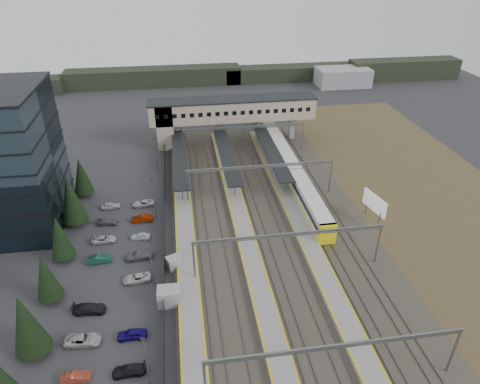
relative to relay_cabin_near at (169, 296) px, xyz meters
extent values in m
plane|color=#2B2B2D|center=(5.77, 12.10, -1.30)|extent=(220.00, 220.00, 0.00)
cylinder|color=black|center=(-16.23, -5.90, -0.70)|extent=(0.44, 0.44, 1.20)
cone|color=black|center=(-16.23, -5.90, 3.80)|extent=(4.26, 4.26, 8.20)
cylinder|color=black|center=(-16.23, 3.10, -0.70)|extent=(0.44, 0.44, 1.20)
cone|color=black|center=(-16.23, 3.10, 3.10)|extent=(3.54, 3.54, 6.80)
cylinder|color=black|center=(-16.23, 12.10, -0.70)|extent=(0.44, 0.44, 1.20)
cone|color=black|center=(-16.23, 12.10, 3.20)|extent=(3.64, 3.64, 7.00)
cylinder|color=black|center=(-16.23, 22.10, -0.70)|extent=(0.44, 0.44, 1.20)
cone|color=black|center=(-16.23, 22.10, 3.95)|extent=(4.42, 4.42, 8.50)
cylinder|color=black|center=(-16.23, 32.10, -0.70)|extent=(0.44, 0.44, 1.20)
cone|color=black|center=(-16.23, 32.10, 3.30)|extent=(3.74, 3.74, 7.20)
imported|color=#9B3B27|center=(-10.73, -10.60, -0.75)|extent=(3.42, 1.32, 1.11)
imported|color=#B4B3B7|center=(-10.73, -5.30, -0.69)|extent=(4.59, 2.41, 1.23)
imported|color=black|center=(-10.73, 0.00, -0.66)|extent=(4.57, 2.15, 1.29)
imported|color=#174E3C|center=(-10.73, 10.60, -0.68)|extent=(3.87, 1.67, 1.24)
imported|color=#B7B7B7|center=(-10.73, 15.90, -0.75)|extent=(4.03, 1.93, 1.11)
imported|color=#505157|center=(-10.73, 21.20, -0.74)|extent=(3.99, 1.91, 1.12)
imported|color=silver|center=(-10.73, 26.50, -0.72)|extent=(3.52, 1.60, 1.17)
imported|color=black|center=(-4.73, -10.60, -0.74)|extent=(3.93, 1.67, 1.13)
imported|color=#160867|center=(-4.73, -5.30, -0.67)|extent=(3.72, 1.53, 1.26)
imported|color=silver|center=(-4.73, 5.30, -0.74)|extent=(4.24, 2.25, 1.13)
imported|color=slate|center=(-4.73, 10.60, -0.67)|extent=(4.50, 2.17, 1.26)
imported|color=silver|center=(-4.73, 15.90, -0.74)|extent=(3.38, 1.57, 1.12)
imported|color=maroon|center=(-4.73, 21.20, -0.67)|extent=(3.86, 1.38, 1.27)
imported|color=#B8B7BB|center=(-4.73, 26.50, -0.74)|extent=(4.22, 2.27, 1.13)
cylinder|color=slate|center=(-2.23, -12.90, 2.70)|extent=(0.16, 0.16, 8.00)
cube|color=black|center=(-2.23, -12.90, 6.70)|extent=(0.50, 0.25, 0.15)
cylinder|color=slate|center=(-2.23, 4.10, 2.70)|extent=(0.16, 0.16, 8.00)
cube|color=black|center=(-2.23, 4.10, 6.70)|extent=(0.50, 0.25, 0.15)
cylinder|color=slate|center=(-2.23, 22.10, 2.70)|extent=(0.16, 0.16, 8.00)
cube|color=black|center=(-2.23, 22.10, 6.70)|extent=(0.50, 0.25, 0.15)
cylinder|color=slate|center=(-2.23, 40.10, 2.70)|extent=(0.16, 0.16, 8.00)
cube|color=black|center=(-2.23, 40.10, 6.70)|extent=(0.50, 0.25, 0.15)
cube|color=#26282B|center=(-0.73, 17.10, -0.30)|extent=(0.08, 90.00, 2.00)
cube|color=#989B9C|center=(0.00, 0.00, 0.00)|extent=(3.21, 2.41, 2.61)
cube|color=#989B9C|center=(0.80, 7.48, -0.31)|extent=(2.73, 2.55, 1.99)
cube|color=#39332D|center=(17.77, 17.10, -1.20)|extent=(34.00, 90.00, 0.20)
cube|color=#59544C|center=(5.05, 17.10, -1.02)|extent=(0.08, 90.00, 0.14)
cube|color=#59544C|center=(6.49, 17.10, -1.02)|extent=(0.08, 90.00, 0.14)
cube|color=#59544C|center=(9.05, 17.10, -1.02)|extent=(0.08, 90.00, 0.14)
cube|color=#59544C|center=(10.49, 17.10, -1.02)|extent=(0.08, 90.00, 0.14)
cube|color=#59544C|center=(15.05, 17.10, -1.02)|extent=(0.08, 90.00, 0.14)
cube|color=#59544C|center=(16.49, 17.10, -1.02)|extent=(0.08, 90.00, 0.14)
cube|color=#59544C|center=(19.05, 17.10, -1.02)|extent=(0.08, 90.00, 0.14)
cube|color=#59544C|center=(20.49, 17.10, -1.02)|extent=(0.08, 90.00, 0.14)
cube|color=#59544C|center=(25.05, 17.10, -1.02)|extent=(0.08, 90.00, 0.14)
cube|color=#59544C|center=(26.49, 17.10, -1.02)|extent=(0.08, 90.00, 0.14)
cube|color=#59544C|center=(29.05, 17.10, -1.02)|extent=(0.08, 90.00, 0.14)
cube|color=#59544C|center=(30.49, 17.10, -1.02)|extent=(0.08, 90.00, 0.14)
cube|color=gray|center=(2.77, 17.10, -0.85)|extent=(3.20, 82.00, 0.90)
cube|color=gold|center=(1.32, 17.10, -0.39)|extent=(0.25, 82.00, 0.02)
cube|color=gold|center=(4.22, 17.10, -0.39)|extent=(0.25, 82.00, 0.02)
cube|color=gray|center=(12.77, 17.10, -0.85)|extent=(3.20, 82.00, 0.90)
cube|color=gold|center=(11.32, 17.10, -0.39)|extent=(0.25, 82.00, 0.02)
cube|color=gold|center=(14.22, 17.10, -0.39)|extent=(0.25, 82.00, 0.02)
cube|color=gray|center=(22.77, 17.10, -0.85)|extent=(3.20, 82.00, 0.90)
cube|color=gold|center=(21.32, 17.10, -0.39)|extent=(0.25, 82.00, 0.02)
cube|color=gold|center=(24.22, 17.10, -0.39)|extent=(0.25, 82.00, 0.02)
cube|color=black|center=(2.77, 39.10, 2.70)|extent=(3.00, 30.00, 0.25)
cube|color=slate|center=(2.77, 39.10, 2.55)|extent=(3.10, 30.00, 0.12)
cylinder|color=slate|center=(2.77, 26.10, 1.10)|extent=(0.20, 0.20, 3.10)
cylinder|color=slate|center=(2.77, 32.60, 1.10)|extent=(0.20, 0.20, 3.10)
cylinder|color=slate|center=(2.77, 39.10, 1.10)|extent=(0.20, 0.20, 3.10)
cylinder|color=slate|center=(2.77, 45.60, 1.10)|extent=(0.20, 0.20, 3.10)
cylinder|color=slate|center=(2.77, 52.10, 1.10)|extent=(0.20, 0.20, 3.10)
cube|color=black|center=(12.77, 39.10, 2.70)|extent=(3.00, 30.00, 0.25)
cube|color=slate|center=(12.77, 39.10, 2.55)|extent=(3.10, 30.00, 0.12)
cylinder|color=slate|center=(12.77, 26.10, 1.10)|extent=(0.20, 0.20, 3.10)
cylinder|color=slate|center=(12.77, 32.60, 1.10)|extent=(0.20, 0.20, 3.10)
cylinder|color=slate|center=(12.77, 39.10, 1.10)|extent=(0.20, 0.20, 3.10)
cylinder|color=slate|center=(12.77, 45.60, 1.10)|extent=(0.20, 0.20, 3.10)
cylinder|color=slate|center=(12.77, 52.10, 1.10)|extent=(0.20, 0.20, 3.10)
cube|color=black|center=(22.77, 39.10, 2.70)|extent=(3.00, 30.00, 0.25)
cube|color=slate|center=(22.77, 39.10, 2.55)|extent=(3.10, 30.00, 0.12)
cylinder|color=slate|center=(22.77, 26.10, 1.10)|extent=(0.20, 0.20, 3.10)
cylinder|color=slate|center=(22.77, 32.60, 1.10)|extent=(0.20, 0.20, 3.10)
cylinder|color=slate|center=(22.77, 39.10, 1.10)|extent=(0.20, 0.20, 3.10)
cylinder|color=slate|center=(22.77, 45.60, 1.10)|extent=(0.20, 0.20, 3.10)
cylinder|color=slate|center=(22.77, 52.10, 1.10)|extent=(0.20, 0.20, 3.10)
cube|color=tan|center=(16.27, 54.10, 7.20)|extent=(40.00, 6.00, 5.00)
cube|color=black|center=(16.27, 54.10, 9.75)|extent=(40.40, 6.40, 0.30)
cube|color=tan|center=(-0.23, 54.10, 4.20)|extent=(4.00, 6.00, 11.00)
cube|color=black|center=(-1.73, 51.08, 7.30)|extent=(1.00, 0.06, 1.00)
cube|color=black|center=(0.27, 51.08, 7.30)|extent=(1.00, 0.06, 1.00)
cube|color=black|center=(2.27, 51.08, 7.30)|extent=(1.00, 0.06, 1.00)
cube|color=black|center=(4.27, 51.08, 7.30)|extent=(1.00, 0.06, 1.00)
cube|color=black|center=(6.27, 51.08, 7.30)|extent=(1.00, 0.06, 1.00)
cube|color=black|center=(8.27, 51.08, 7.30)|extent=(1.00, 0.06, 1.00)
cube|color=black|center=(10.27, 51.08, 7.30)|extent=(1.00, 0.06, 1.00)
cube|color=black|center=(12.27, 51.08, 7.30)|extent=(1.00, 0.06, 1.00)
cube|color=black|center=(14.27, 51.08, 7.30)|extent=(1.00, 0.06, 1.00)
cube|color=black|center=(16.27, 51.08, 7.30)|extent=(1.00, 0.06, 1.00)
cube|color=black|center=(18.27, 51.08, 7.30)|extent=(1.00, 0.06, 1.00)
cube|color=black|center=(20.27, 51.08, 7.30)|extent=(1.00, 0.06, 1.00)
cube|color=black|center=(22.27, 51.08, 7.30)|extent=(1.00, 0.06, 1.00)
cube|color=black|center=(24.27, 51.08, 7.30)|extent=(1.00, 0.06, 1.00)
cube|color=black|center=(26.27, 51.08, 7.30)|extent=(1.00, 0.06, 1.00)
cube|color=black|center=(28.27, 51.08, 7.30)|extent=(1.00, 0.06, 1.00)
cube|color=black|center=(30.27, 51.08, 7.30)|extent=(1.00, 0.06, 1.00)
cube|color=black|center=(32.27, 51.08, 7.30)|extent=(1.00, 0.06, 1.00)
cube|color=black|center=(34.27, 51.08, 7.30)|extent=(1.00, 0.06, 1.00)
cube|color=gray|center=(1.27, 54.10, 1.70)|extent=(1.20, 1.60, 6.00)
cube|color=gray|center=(2.77, 54.10, 1.70)|extent=(1.20, 1.60, 6.00)
cube|color=gray|center=(12.77, 54.10, 1.70)|extent=(1.20, 1.60, 6.00)
cube|color=gray|center=(22.77, 54.10, 1.70)|extent=(1.20, 1.60, 6.00)
cube|color=gray|center=(31.27, 54.10, 1.70)|extent=(1.20, 1.60, 6.00)
cylinder|color=slate|center=(31.77, -15.90, 2.20)|extent=(0.28, 0.28, 7.00)
cube|color=slate|center=(17.77, -15.90, 5.70)|extent=(28.40, 0.25, 0.35)
cube|color=slate|center=(17.77, -15.90, 5.30)|extent=(28.40, 0.12, 0.12)
cylinder|color=slate|center=(3.77, 4.10, 2.20)|extent=(0.28, 0.28, 7.00)
cylinder|color=slate|center=(31.77, 4.10, 2.20)|extent=(0.28, 0.28, 7.00)
cube|color=slate|center=(17.77, 4.10, 5.70)|extent=(28.40, 0.25, 0.35)
cube|color=slate|center=(17.77, 4.10, 5.30)|extent=(28.40, 0.12, 0.12)
cylinder|color=slate|center=(3.77, 26.10, 2.20)|extent=(0.28, 0.28, 7.00)
cylinder|color=slate|center=(31.77, 26.10, 2.20)|extent=(0.28, 0.28, 7.00)
cube|color=slate|center=(17.77, 26.10, 5.70)|extent=(28.40, 0.25, 0.35)
cube|color=slate|center=(17.77, 26.10, 5.30)|extent=(28.40, 0.12, 0.12)
cylinder|color=slate|center=(3.77, 46.10, 2.20)|extent=(0.28, 0.28, 7.00)
cylinder|color=slate|center=(31.77, 46.10, 2.20)|extent=(0.28, 0.28, 7.00)
cube|color=slate|center=(17.77, 46.10, 5.70)|extent=(28.40, 0.25, 0.35)
cube|color=slate|center=(17.77, 46.10, 5.30)|extent=(28.40, 0.12, 0.12)
cube|color=silver|center=(25.77, 19.49, 0.84)|extent=(2.86, 19.84, 3.68)
cube|color=black|center=(25.77, 19.49, 1.25)|extent=(2.92, 19.24, 0.92)
cube|color=slate|center=(25.77, 19.49, -0.74)|extent=(2.45, 18.44, 0.51)
cube|color=silver|center=(25.77, 39.93, 0.84)|extent=(2.86, 19.84, 3.68)
cube|color=black|center=(25.77, 39.93, 1.25)|extent=(2.92, 19.24, 0.92)
cube|color=slate|center=(25.77, 39.93, -0.74)|extent=(2.45, 18.44, 0.51)
cube|color=silver|center=(25.77, 60.37, 0.84)|extent=(2.86, 19.84, 3.68)
cube|color=black|center=(25.77, 60.37, 1.25)|extent=(2.92, 19.24, 0.92)
cube|color=slate|center=(25.77, 60.37, -0.74)|extent=(2.45, 18.44, 0.51)
cube|color=yellow|center=(25.77, 9.67, 0.84)|extent=(2.88, 0.90, 3.68)
cylinder|color=slate|center=(36.06, 12.46, 0.38)|extent=(0.20, 0.20, 3.36)
cylinder|color=slate|center=(36.06, 17.76, 0.38)|extent=(0.20, 0.20, 3.36)
cube|color=white|center=(36.06, 15.11, 2.53)|extent=(1.48, 6.19, 3.15)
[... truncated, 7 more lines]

